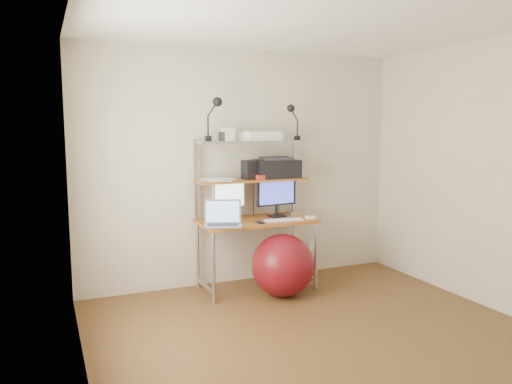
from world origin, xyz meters
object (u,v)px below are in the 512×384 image
monitor_silver (229,197)px  monitor_black (276,194)px  printer (276,168)px  laptop (223,220)px  exercise_ball (283,265)px

monitor_silver → monitor_black: (0.51, -0.06, 0.01)m
printer → monitor_black: bearing=-105.4°
monitor_silver → laptop: 0.40m
monitor_silver → laptop: size_ratio=1.01×
monitor_silver → exercise_ball: (0.40, -0.45, -0.66)m
printer → exercise_ball: (-0.13, -0.45, -0.94)m
printer → laptop: bearing=-151.5°
monitor_black → laptop: (-0.69, -0.25, -0.19)m
monitor_silver → monitor_black: monitor_black is taller
laptop → monitor_silver: bearing=78.8°
exercise_ball → monitor_black: bearing=74.0°
printer → exercise_ball: printer is taller
monitor_black → exercise_ball: 0.78m
exercise_ball → laptop: bearing=166.0°
monitor_black → printer: bearing=61.9°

